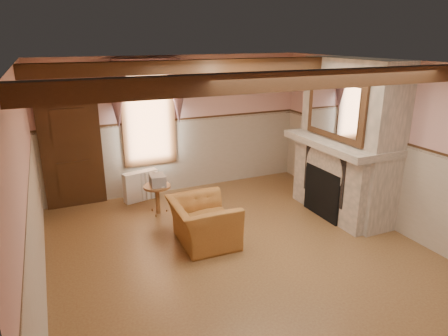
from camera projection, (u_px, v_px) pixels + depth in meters
name	position (u px, v px, depth m)	size (l,w,h in m)	color
floor	(241.00, 253.00, 6.08)	(5.50, 6.00, 0.01)	brown
ceiling	(244.00, 64.00, 5.21)	(5.50, 6.00, 0.01)	silver
wall_back	(177.00, 125.00, 8.25)	(5.50, 0.02, 2.80)	#D79F95
wall_front	(417.00, 276.00, 3.04)	(5.50, 0.02, 2.80)	#D79F95
wall_left	(28.00, 196.00, 4.58)	(0.02, 6.00, 2.80)	#D79F95
wall_right	(388.00, 145.00, 6.71)	(0.02, 6.00, 2.80)	#D79F95
wainscot	(241.00, 208.00, 5.85)	(5.50, 6.00, 1.50)	#BEAC99
chair_rail	(242.00, 159.00, 5.61)	(5.50, 6.00, 0.08)	black
firebox	(325.00, 192.00, 7.24)	(0.20, 0.95, 0.90)	black
armchair	(203.00, 222.00, 6.30)	(1.08, 0.95, 0.71)	#9E662D
side_table	(158.00, 199.00, 7.38)	(0.50, 0.50, 0.55)	brown
book_stack	(158.00, 180.00, 7.26)	(0.26, 0.32, 0.20)	#B7AD8C
radiator	(141.00, 186.00, 7.98)	(0.70, 0.18, 0.60)	white
bowl	(340.00, 136.00, 7.03)	(0.37, 0.37, 0.09)	brown
mantel_clock	(321.00, 127.00, 7.51)	(0.14, 0.24, 0.20)	#311D0D
oil_lamp	(321.00, 125.00, 7.50)	(0.11, 0.11, 0.28)	gold
candle_red	(367.00, 143.00, 6.47)	(0.06, 0.06, 0.16)	#AE1527
jar_yellow	(348.00, 138.00, 6.86)	(0.06, 0.06, 0.12)	yellow
fireplace	(349.00, 139.00, 7.11)	(0.85, 2.00, 2.80)	gray
mantel	(340.00, 142.00, 7.05)	(1.05, 2.05, 0.12)	gray
overmantel_mirror	(335.00, 109.00, 6.79)	(0.06, 1.44, 1.04)	silver
door	(72.00, 154.00, 7.49)	(1.10, 0.10, 2.10)	black
window	(148.00, 116.00, 7.91)	(1.06, 0.08, 2.02)	white
window_drapes	(148.00, 85.00, 7.65)	(1.30, 0.14, 1.40)	gray
ceiling_beam_front	(295.00, 80.00, 4.20)	(5.50, 0.18, 0.20)	black
ceiling_beam_back	(209.00, 66.00, 6.28)	(5.50, 0.18, 0.20)	black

